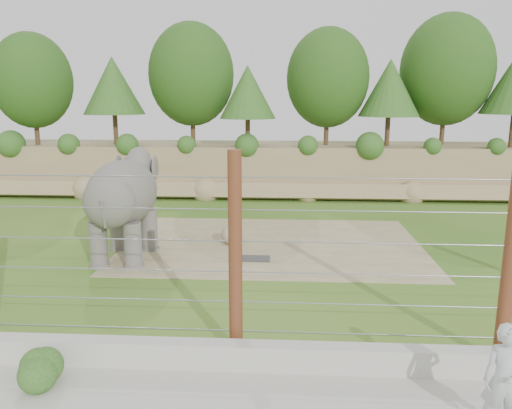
# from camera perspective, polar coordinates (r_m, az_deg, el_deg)

# --- Properties ---
(ground) EXTENTS (90.00, 90.00, 0.00)m
(ground) POSITION_cam_1_polar(r_m,az_deg,el_deg) (14.27, -0.48, -7.99)
(ground) COLOR #2F6318
(ground) RESTS_ON ground
(back_embankment) EXTENTS (30.00, 5.52, 8.77)m
(back_embankment) POSITION_cam_1_polar(r_m,az_deg,el_deg) (26.06, 2.73, 10.04)
(back_embankment) COLOR #927C53
(back_embankment) RESTS_ON ground
(dirt_patch) EXTENTS (10.00, 7.00, 0.02)m
(dirt_patch) POSITION_cam_1_polar(r_m,az_deg,el_deg) (17.09, 1.88, -4.54)
(dirt_patch) COLOR #8D835B
(dirt_patch) RESTS_ON ground
(drain_grate) EXTENTS (1.00, 0.60, 0.03)m
(drain_grate) POSITION_cam_1_polar(r_m,az_deg,el_deg) (15.51, -0.24, -6.19)
(drain_grate) COLOR #262628
(drain_grate) RESTS_ON dirt_patch
(elephant) EXTENTS (1.75, 3.98, 3.20)m
(elephant) POSITION_cam_1_polar(r_m,az_deg,el_deg) (15.79, -14.91, -0.38)
(elephant) COLOR #67625B
(elephant) RESTS_ON ground
(stone_ball) EXTENTS (0.66, 0.66, 0.66)m
(stone_ball) POSITION_cam_1_polar(r_m,az_deg,el_deg) (16.99, -2.91, -3.45)
(stone_ball) COLOR gray
(stone_ball) RESTS_ON dirt_patch
(retaining_wall) EXTENTS (26.00, 0.35, 0.50)m
(retaining_wall) POSITION_cam_1_polar(r_m,az_deg,el_deg) (9.62, -2.59, -16.85)
(retaining_wall) COLOR #B5B4A8
(retaining_wall) RESTS_ON ground
(barrier_fence) EXTENTS (20.26, 0.26, 4.00)m
(barrier_fence) POSITION_cam_1_polar(r_m,az_deg,el_deg) (9.37, -2.38, -5.95)
(barrier_fence) COLOR #5A2E17
(barrier_fence) RESTS_ON ground
(walkway_shrub) EXTENTS (0.68, 0.68, 0.68)m
(walkway_shrub) POSITION_cam_1_polar(r_m,az_deg,el_deg) (9.77, -23.42, -16.76)
(walkway_shrub) COLOR #24541C
(walkway_shrub) RESTS_ON walkway
(zookeeper) EXTENTS (0.70, 0.54, 1.72)m
(zookeeper) POSITION_cam_1_polar(r_m,az_deg,el_deg) (8.52, 26.58, -17.55)
(zookeeper) COLOR #ADB1B7
(zookeeper) RESTS_ON walkway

